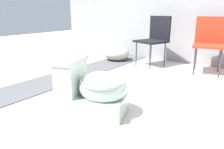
# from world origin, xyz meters

# --- Properties ---
(ground_plane) EXTENTS (14.00, 14.00, 0.00)m
(ground_plane) POSITION_xyz_m (0.00, 0.00, 0.00)
(ground_plane) COLOR #B7B2A8
(gravel_strip) EXTENTS (0.56, 8.00, 0.01)m
(gravel_strip) POSITION_xyz_m (-1.12, 0.50, 0.01)
(gravel_strip) COLOR #4C4C51
(gravel_strip) RESTS_ON ground
(toilet) EXTENTS (0.72, 0.56, 0.52)m
(toilet) POSITION_xyz_m (-0.06, -0.13, 0.22)
(toilet) COLOR #B2C6B7
(toilet) RESTS_ON ground
(folding_chair_left) EXTENTS (0.55, 0.55, 0.83)m
(folding_chair_left) POSITION_xyz_m (-0.44, 1.93, 0.51)
(folding_chair_left) COLOR black
(folding_chair_left) RESTS_ON ground
(folding_chair_middle) EXTENTS (0.53, 0.53, 0.83)m
(folding_chair_middle) POSITION_xyz_m (0.42, 1.99, 0.51)
(folding_chair_middle) COLOR red
(folding_chair_middle) RESTS_ON ground
(boulder_near) EXTENTS (0.63, 0.62, 0.28)m
(boulder_near) POSITION_xyz_m (-1.17, 1.83, 0.14)
(boulder_near) COLOR #ADA899
(boulder_near) RESTS_ON ground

